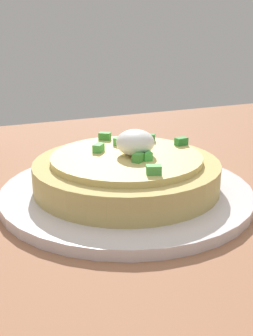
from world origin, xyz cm
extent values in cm
cube|color=#966346|center=(0.00, 0.00, 1.57)|extent=(101.85, 66.31, 3.14)
cylinder|color=silver|center=(3.11, -3.70, 3.64)|extent=(24.94, 24.94, 1.01)
cylinder|color=tan|center=(3.11, -3.70, 5.50)|extent=(18.34, 18.34, 2.72)
cylinder|color=#D8BF70|center=(3.11, -3.70, 7.18)|extent=(14.82, 14.82, 0.63)
ellipsoid|color=white|center=(3.91, -3.99, 8.75)|extent=(3.75, 3.75, 2.51)
cube|color=#307E29|center=(7.45, -0.05, 7.89)|extent=(1.51, 1.38, 0.80)
cube|color=green|center=(4.24, -5.77, 7.89)|extent=(0.94, 1.37, 0.80)
cube|color=green|center=(3.32, -6.04, 7.89)|extent=(1.51, 1.36, 0.80)
cube|color=#55AF49|center=(3.93, 0.48, 7.89)|extent=(1.50, 1.41, 0.80)
cube|color=green|center=(3.27, 2.54, 7.89)|extent=(1.51, 1.40, 0.80)
cube|color=#308C36|center=(9.85, -2.79, 7.89)|extent=(1.36, 0.93, 0.80)
cube|color=#4FAB4B|center=(2.94, -9.72, 7.89)|extent=(1.48, 1.21, 0.80)
cube|color=#4DAF4C|center=(1.02, -1.53, 7.89)|extent=(1.47, 1.47, 0.80)
camera|label=1|loc=(-12.73, -39.05, 19.45)|focal=44.42mm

